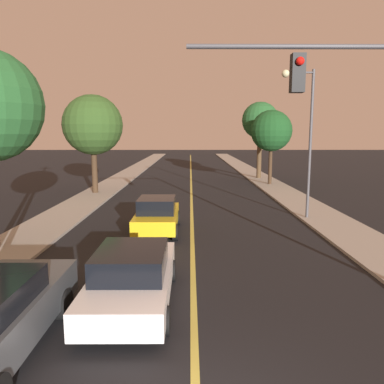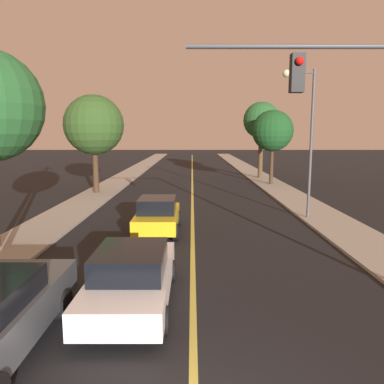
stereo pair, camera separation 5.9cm
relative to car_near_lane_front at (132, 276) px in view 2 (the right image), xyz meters
name	(u,v)px [view 2 (the right image)]	position (x,y,z in m)	size (l,w,h in m)	color
road_surface	(192,173)	(1.49, 31.64, -0.73)	(10.66, 80.00, 0.01)	black
sidewalk_left	(131,173)	(-5.09, 31.64, -0.67)	(2.50, 80.00, 0.12)	#9E998E
sidewalk_right	(252,173)	(8.07, 31.64, -0.67)	(2.50, 80.00, 0.12)	#9E998E
car_near_lane_front	(132,276)	(0.00, 0.00, 0.00)	(1.97, 4.68, 1.46)	white
car_near_lane_second	(157,215)	(0.00, 6.89, 0.04)	(1.85, 4.11, 1.52)	gold
traffic_signal_mast	(370,121)	(5.80, 0.51, 3.76)	(5.99, 0.42, 6.34)	#47474C
streetlamp_right	(304,125)	(6.83, 9.31, 3.89)	(1.56, 0.36, 7.05)	#47474C
tree_left_far	(93,125)	(-5.28, 17.35, 4.06)	(4.10, 4.10, 6.75)	#3D2B1C
tree_right_near	(261,121)	(7.91, 26.51, 4.68)	(3.38, 3.38, 7.05)	#4C3823
tree_right_far	(272,131)	(8.01, 22.00, 3.72)	(3.34, 3.34, 6.02)	#3D2B1C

